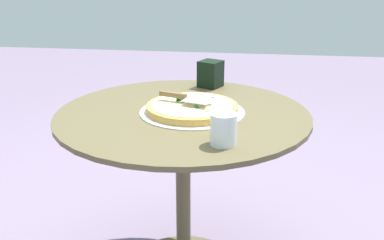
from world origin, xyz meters
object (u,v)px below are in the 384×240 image
(patio_table, at_px, (183,161))
(drinking_cup, at_px, (223,129))
(napkin_dispenser, at_px, (211,74))
(pizza_on_tray, at_px, (192,109))
(pizza_server, at_px, (185,97))

(patio_table, distance_m, drinking_cup, 0.42)
(drinking_cup, height_order, napkin_dispenser, napkin_dispenser)
(patio_table, distance_m, pizza_on_tray, 0.22)
(patio_table, relative_size, pizza_on_tray, 2.42)
(drinking_cup, bearing_deg, napkin_dispenser, -170.77)
(patio_table, distance_m, pizza_server, 0.26)
(drinking_cup, bearing_deg, pizza_on_tray, -154.39)
(patio_table, height_order, drinking_cup, drinking_cup)
(pizza_on_tray, bearing_deg, napkin_dispenser, 175.30)
(pizza_server, bearing_deg, patio_table, -39.77)
(patio_table, xyz_separation_m, pizza_on_tray, (0.00, 0.04, 0.22))
(drinking_cup, distance_m, napkin_dispenser, 0.67)
(pizza_server, xyz_separation_m, napkin_dispenser, (-0.36, 0.06, 0.00))
(pizza_server, distance_m, drinking_cup, 0.34)
(pizza_on_tray, bearing_deg, pizza_server, -112.74)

